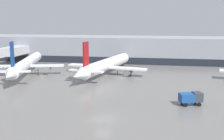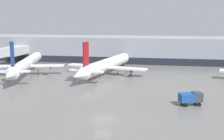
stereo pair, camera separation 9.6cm
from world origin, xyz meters
name	(u,v)px [view 2 (the right image)]	position (x,y,z in m)	size (l,w,h in m)	color
ground_plane	(103,119)	(0.00, 0.00, 0.00)	(320.00, 320.00, 0.00)	slate
terminal_building	(136,49)	(-0.34, 61.86, 4.50)	(160.00, 31.58, 9.00)	gray
parked_jet_1	(106,65)	(-6.35, 35.67, 2.65)	(23.47, 36.91, 10.12)	white
parked_jet_2	(26,64)	(-28.17, 30.96, 3.11)	(20.76, 37.71, 10.40)	silver
service_truck_1	(191,97)	(14.31, 9.83, 1.43)	(4.44, 3.06, 2.35)	#19478C
traffic_cone_1	(42,77)	(-22.18, 27.51, 0.36)	(0.40, 0.40, 0.73)	orange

